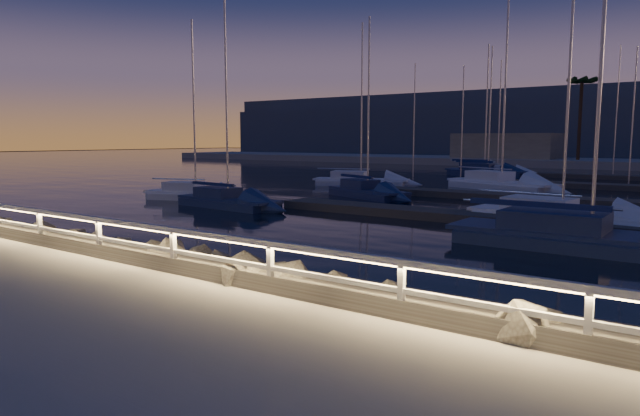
{
  "coord_description": "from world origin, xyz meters",
  "views": [
    {
      "loc": [
        8.51,
        -8.65,
        3.12
      ],
      "look_at": [
        -0.64,
        4.0,
        1.22
      ],
      "focal_mm": 32.0,
      "sensor_mm": 36.0,
      "label": 1
    }
  ],
  "objects_px": {
    "sailboat_f": "(358,180)",
    "sailboat_a": "(193,193)",
    "sailboat_b": "(226,200)",
    "sailboat_e": "(366,191)",
    "sailboat_j": "(499,183)",
    "sailboat_n": "(495,172)",
    "sailboat_d": "(583,236)",
    "sailboat_i": "(482,171)",
    "sailboat_m": "(486,172)",
    "sailboat_c": "(557,215)",
    "guard_rail": "(232,249)"
  },
  "relations": [
    {
      "from": "sailboat_j",
      "to": "sailboat_n",
      "type": "distance_m",
      "value": 16.37
    },
    {
      "from": "guard_rail",
      "to": "sailboat_m",
      "type": "bearing_deg",
      "value": 103.53
    },
    {
      "from": "sailboat_j",
      "to": "sailboat_m",
      "type": "distance_m",
      "value": 15.37
    },
    {
      "from": "sailboat_d",
      "to": "sailboat_n",
      "type": "bearing_deg",
      "value": 113.33
    },
    {
      "from": "guard_rail",
      "to": "sailboat_j",
      "type": "bearing_deg",
      "value": 99.16
    },
    {
      "from": "sailboat_i",
      "to": "sailboat_m",
      "type": "bearing_deg",
      "value": -59.85
    },
    {
      "from": "guard_rail",
      "to": "sailboat_e",
      "type": "distance_m",
      "value": 24.82
    },
    {
      "from": "sailboat_j",
      "to": "sailboat_m",
      "type": "bearing_deg",
      "value": 133.88
    },
    {
      "from": "sailboat_d",
      "to": "sailboat_i",
      "type": "bearing_deg",
      "value": 115.06
    },
    {
      "from": "guard_rail",
      "to": "sailboat_f",
      "type": "distance_m",
      "value": 33.92
    },
    {
      "from": "sailboat_d",
      "to": "sailboat_j",
      "type": "xyz_separation_m",
      "value": [
        -10.01,
        21.29,
        0.02
      ]
    },
    {
      "from": "sailboat_d",
      "to": "sailboat_m",
      "type": "distance_m",
      "value": 38.89
    },
    {
      "from": "sailboat_a",
      "to": "sailboat_b",
      "type": "bearing_deg",
      "value": -38.61
    },
    {
      "from": "sailboat_a",
      "to": "sailboat_i",
      "type": "height_order",
      "value": "sailboat_i"
    },
    {
      "from": "sailboat_c",
      "to": "sailboat_e",
      "type": "bearing_deg",
      "value": 164.07
    },
    {
      "from": "sailboat_e",
      "to": "sailboat_n",
      "type": "distance_m",
      "value": 26.17
    },
    {
      "from": "sailboat_f",
      "to": "sailboat_b",
      "type": "bearing_deg",
      "value": -103.61
    },
    {
      "from": "sailboat_d",
      "to": "sailboat_i",
      "type": "distance_m",
      "value": 40.71
    },
    {
      "from": "sailboat_e",
      "to": "sailboat_i",
      "type": "bearing_deg",
      "value": 117.38
    },
    {
      "from": "sailboat_a",
      "to": "sailboat_n",
      "type": "xyz_separation_m",
      "value": [
        7.36,
        33.59,
        -0.0
      ]
    },
    {
      "from": "sailboat_b",
      "to": "sailboat_a",
      "type": "bearing_deg",
      "value": 164.68
    },
    {
      "from": "sailboat_c",
      "to": "sailboat_f",
      "type": "relative_size",
      "value": 1.05
    },
    {
      "from": "sailboat_d",
      "to": "sailboat_f",
      "type": "height_order",
      "value": "sailboat_d"
    },
    {
      "from": "sailboat_i",
      "to": "sailboat_j",
      "type": "relative_size",
      "value": 0.9
    },
    {
      "from": "sailboat_j",
      "to": "sailboat_n",
      "type": "bearing_deg",
      "value": 130.42
    },
    {
      "from": "sailboat_e",
      "to": "sailboat_j",
      "type": "relative_size",
      "value": 0.76
    },
    {
      "from": "sailboat_b",
      "to": "sailboat_c",
      "type": "xyz_separation_m",
      "value": [
        16.34,
        3.84,
        0.02
      ]
    },
    {
      "from": "sailboat_m",
      "to": "sailboat_i",
      "type": "bearing_deg",
      "value": 121.24
    },
    {
      "from": "sailboat_c",
      "to": "sailboat_j",
      "type": "bearing_deg",
      "value": 122.47
    },
    {
      "from": "sailboat_c",
      "to": "sailboat_m",
      "type": "relative_size",
      "value": 1.05
    },
    {
      "from": "sailboat_i",
      "to": "guard_rail",
      "type": "bearing_deg",
      "value": -76.26
    },
    {
      "from": "sailboat_j",
      "to": "sailboat_m",
      "type": "relative_size",
      "value": 1.15
    },
    {
      "from": "guard_rail",
      "to": "sailboat_n",
      "type": "bearing_deg",
      "value": 102.6
    },
    {
      "from": "sailboat_e",
      "to": "sailboat_j",
      "type": "xyz_separation_m",
      "value": [
        4.97,
        10.75,
        0.06
      ]
    },
    {
      "from": "sailboat_m",
      "to": "sailboat_n",
      "type": "height_order",
      "value": "sailboat_m"
    },
    {
      "from": "sailboat_c",
      "to": "sailboat_j",
      "type": "height_order",
      "value": "sailboat_j"
    },
    {
      "from": "sailboat_i",
      "to": "sailboat_m",
      "type": "distance_m",
      "value": 1.84
    },
    {
      "from": "sailboat_e",
      "to": "sailboat_f",
      "type": "relative_size",
      "value": 0.88
    },
    {
      "from": "sailboat_e",
      "to": "sailboat_i",
      "type": "height_order",
      "value": "sailboat_i"
    },
    {
      "from": "sailboat_c",
      "to": "sailboat_n",
      "type": "xyz_separation_m",
      "value": [
        -13.43,
        31.38,
        -0.02
      ]
    },
    {
      "from": "sailboat_c",
      "to": "sailboat_m",
      "type": "distance_m",
      "value": 33.18
    },
    {
      "from": "sailboat_e",
      "to": "sailboat_n",
      "type": "height_order",
      "value": "sailboat_n"
    },
    {
      "from": "sailboat_a",
      "to": "sailboat_j",
      "type": "distance_m",
      "value": 22.28
    },
    {
      "from": "sailboat_f",
      "to": "sailboat_i",
      "type": "distance_m",
      "value": 19.19
    },
    {
      "from": "sailboat_e",
      "to": "guard_rail",
      "type": "bearing_deg",
      "value": -42.31
    },
    {
      "from": "sailboat_f",
      "to": "sailboat_j",
      "type": "distance_m",
      "value": 10.75
    },
    {
      "from": "sailboat_f",
      "to": "sailboat_a",
      "type": "bearing_deg",
      "value": -119.8
    },
    {
      "from": "guard_rail",
      "to": "sailboat_j",
      "type": "distance_m",
      "value": 33.74
    },
    {
      "from": "sailboat_i",
      "to": "sailboat_n",
      "type": "height_order",
      "value": "sailboat_i"
    },
    {
      "from": "sailboat_c",
      "to": "guard_rail",
      "type": "bearing_deg",
      "value": -92.21
    }
  ]
}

